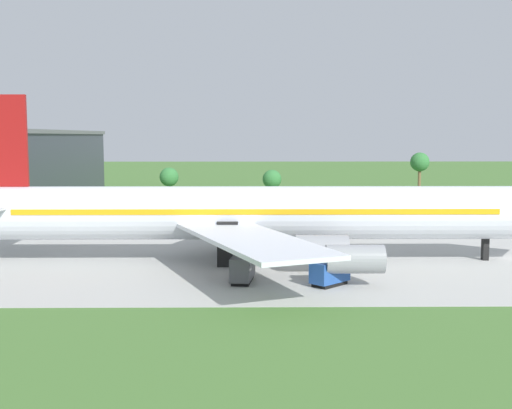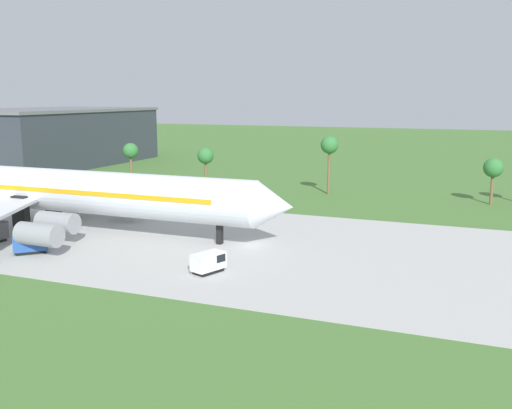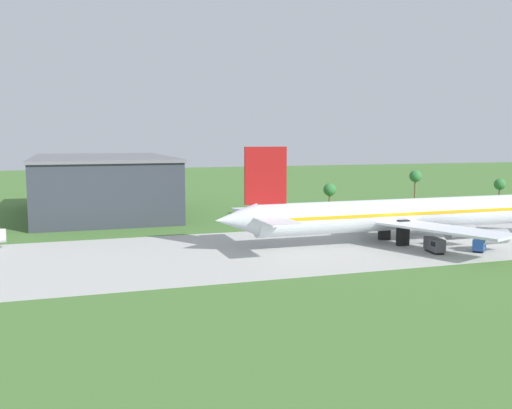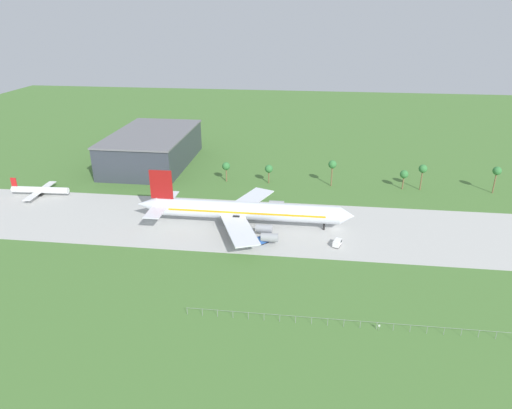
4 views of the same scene
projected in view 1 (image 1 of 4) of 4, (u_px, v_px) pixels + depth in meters
name	position (u px, v px, depth m)	size (l,w,h in m)	color
jet_airliner	(245.00, 213.00, 77.06)	(79.45, 52.12, 19.89)	silver
fuel_truck	(331.00, 272.00, 64.66)	(4.41, 4.33, 2.50)	black
catering_van	(242.00, 268.00, 65.99)	(2.66, 5.24, 2.77)	black
palm_tree_row	(475.00, 172.00, 121.74)	(119.84, 3.60, 11.93)	brown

